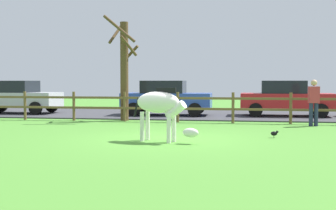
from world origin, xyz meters
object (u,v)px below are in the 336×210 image
at_px(bare_tree, 124,67).
at_px(parked_car_red, 286,98).
at_px(visitor_near_fence, 314,100).
at_px(parked_car_blue, 166,98).
at_px(parked_car_silver, 17,97).
at_px(zebra, 161,106).
at_px(crow_on_grass, 274,133).

xyz_separation_m(bare_tree, parked_car_red, (6.56, 3.00, -1.29)).
bearing_deg(bare_tree, visitor_near_fence, -8.23).
height_order(bare_tree, parked_car_blue, bare_tree).
distance_m(parked_car_silver, parked_car_red, 12.61).
relative_size(bare_tree, visitor_near_fence, 2.54).
xyz_separation_m(parked_car_blue, visitor_near_fence, (5.92, -3.60, 0.06)).
bearing_deg(visitor_near_fence, parked_car_blue, 148.69).
relative_size(zebra, visitor_near_fence, 1.14).
bearing_deg(crow_on_grass, parked_car_blue, 121.32).
distance_m(parked_car_silver, visitor_near_fence, 13.69).
bearing_deg(zebra, parked_car_blue, 99.23).
distance_m(zebra, parked_car_red, 9.77).
bearing_deg(visitor_near_fence, crow_on_grass, -113.52).
relative_size(parked_car_silver, parked_car_red, 1.00).
bearing_deg(parked_car_blue, parked_car_red, 4.70).
distance_m(bare_tree, parked_car_silver, 6.68).
height_order(crow_on_grass, visitor_near_fence, visitor_near_fence).
bearing_deg(parked_car_blue, parked_car_silver, -179.72).
relative_size(parked_car_blue, visitor_near_fence, 2.46).
distance_m(zebra, parked_car_blue, 8.62).
relative_size(bare_tree, crow_on_grass, 19.36).
xyz_separation_m(parked_car_red, parked_car_blue, (-5.31, -0.44, 0.00)).
bearing_deg(visitor_near_fence, parked_car_red, 98.66).
relative_size(parked_car_silver, visitor_near_fence, 2.45).
height_order(bare_tree, crow_on_grass, bare_tree).
bearing_deg(parked_car_red, visitor_near_fence, -81.34).
bearing_deg(parked_car_silver, crow_on_grass, -31.47).
height_order(bare_tree, parked_car_red, bare_tree).
bearing_deg(parked_car_blue, visitor_near_fence, -31.31).
xyz_separation_m(crow_on_grass, parked_car_blue, (-4.37, 7.17, 0.72)).
height_order(bare_tree, visitor_near_fence, bare_tree).
height_order(bare_tree, parked_car_silver, bare_tree).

